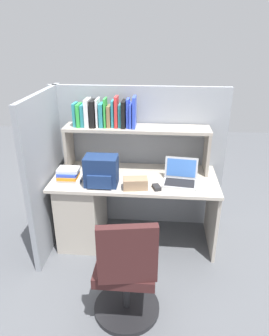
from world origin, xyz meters
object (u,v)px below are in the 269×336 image
at_px(laptop, 180,177).
at_px(office_chair, 127,276).
at_px(backpack, 101,171).
at_px(tissue_box, 135,183).
at_px(computer_mouse, 157,187).
at_px(paper_cup, 92,171).

relative_size(laptop, office_chair, 0.36).
height_order(backpack, tissue_box, backpack).
height_order(computer_mouse, paper_cup, paper_cup).
bearing_deg(computer_mouse, office_chair, -123.67).
bearing_deg(computer_mouse, laptop, 15.73).
xyz_separation_m(backpack, tissue_box, (0.32, -0.05, -0.09)).
relative_size(laptop, computer_mouse, 3.26).
xyz_separation_m(backpack, paper_cup, (-0.13, 0.19, -0.09)).
bearing_deg(paper_cup, office_chair, -65.77).
relative_size(backpack, paper_cup, 3.00).
distance_m(backpack, office_chair, 0.98).
bearing_deg(backpack, office_chair, -68.29).
xyz_separation_m(paper_cup, office_chair, (0.45, -0.99, -0.39)).
xyz_separation_m(computer_mouse, paper_cup, (-0.64, 0.23, 0.03)).
xyz_separation_m(backpack, office_chair, (0.32, -0.80, -0.47)).
bearing_deg(laptop, paper_cup, 174.82).
height_order(laptop, backpack, backpack).
distance_m(laptop, tissue_box, 0.44).
height_order(paper_cup, office_chair, office_chair).
distance_m(computer_mouse, office_chair, 0.86).
xyz_separation_m(laptop, computer_mouse, (-0.22, -0.15, -0.03)).
height_order(laptop, paper_cup, laptop).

